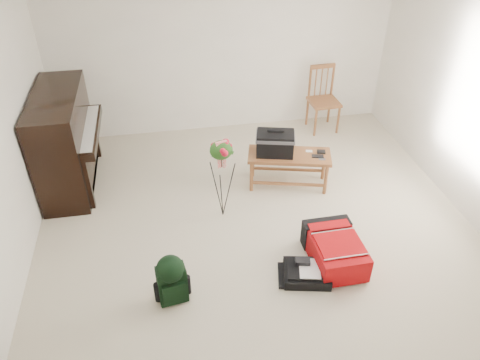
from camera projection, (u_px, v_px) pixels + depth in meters
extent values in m
cube|color=beige|center=(262.00, 242.00, 5.27)|extent=(5.00, 5.50, 0.01)
cube|color=white|center=(270.00, 16.00, 3.82)|extent=(5.00, 5.50, 0.01)
cube|color=white|center=(223.00, 50.00, 6.75)|extent=(5.00, 0.04, 2.50)
cube|color=black|center=(64.00, 141.00, 5.86)|extent=(0.55, 1.50, 1.25)
cube|color=black|center=(87.00, 131.00, 5.85)|extent=(0.28, 1.30, 0.10)
cube|color=white|center=(86.00, 128.00, 5.82)|extent=(0.22, 1.20, 0.02)
cube|color=black|center=(78.00, 178.00, 6.20)|extent=(0.45, 1.30, 0.10)
cube|color=#935C30|center=(289.00, 156.00, 5.91)|extent=(1.11, 0.66, 0.04)
cylinder|color=#935C30|center=(256.00, 182.00, 5.85)|extent=(0.05, 0.05, 0.43)
cylinder|color=#935C30|center=(250.00, 167.00, 6.11)|extent=(0.05, 0.05, 0.43)
cylinder|color=#935C30|center=(327.00, 174.00, 5.98)|extent=(0.05, 0.05, 0.43)
cylinder|color=#935C30|center=(319.00, 160.00, 6.25)|extent=(0.05, 0.05, 0.43)
cube|color=#935C30|center=(324.00, 102.00, 7.14)|extent=(0.45, 0.45, 0.04)
cylinder|color=#935C30|center=(315.00, 123.00, 7.10)|extent=(0.04, 0.04, 0.44)
cylinder|color=#935C30|center=(308.00, 112.00, 7.39)|extent=(0.04, 0.04, 0.44)
cylinder|color=#935C30|center=(338.00, 121.00, 7.15)|extent=(0.04, 0.04, 0.44)
cylinder|color=#935C30|center=(330.00, 110.00, 7.45)|extent=(0.04, 0.04, 0.44)
cube|color=#935C30|center=(323.00, 66.00, 6.99)|extent=(0.39, 0.06, 0.06)
cylinder|color=#935C30|center=(310.00, 82.00, 7.11)|extent=(0.04, 0.04, 0.53)
cylinder|color=#935C30|center=(333.00, 81.00, 7.16)|extent=(0.04, 0.04, 0.53)
cube|color=red|center=(335.00, 250.00, 4.92)|extent=(0.51, 0.75, 0.29)
cube|color=black|center=(326.00, 232.00, 5.15)|extent=(0.52, 0.18, 0.31)
cube|color=red|center=(339.00, 243.00, 4.79)|extent=(0.45, 0.43, 0.02)
cube|color=silver|center=(346.00, 257.00, 4.62)|extent=(0.47, 0.02, 0.01)
cube|color=black|center=(307.00, 273.00, 4.80)|extent=(0.54, 0.47, 0.11)
cube|color=black|center=(307.00, 269.00, 4.76)|extent=(0.47, 0.40, 0.03)
cube|color=white|center=(310.00, 268.00, 4.73)|extent=(0.26, 0.32, 0.01)
cube|color=black|center=(302.00, 262.00, 4.77)|extent=(0.17, 0.12, 0.05)
cube|color=black|center=(172.00, 284.00, 4.48)|extent=(0.30, 0.21, 0.41)
cube|color=black|center=(173.00, 294.00, 4.42)|extent=(0.23, 0.08, 0.24)
sphere|color=black|center=(170.00, 269.00, 4.36)|extent=(0.27, 0.27, 0.27)
cube|color=black|center=(165.00, 278.00, 4.55)|extent=(0.04, 0.03, 0.37)
cube|color=black|center=(178.00, 277.00, 4.57)|extent=(0.04, 0.03, 0.37)
cylinder|color=black|center=(221.00, 156.00, 5.18)|extent=(0.01, 0.01, 0.28)
ellipsoid|color=#27591B|center=(221.00, 150.00, 5.13)|extent=(0.26, 0.18, 0.24)
cube|color=red|center=(221.00, 144.00, 5.07)|extent=(0.13, 0.07, 0.07)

